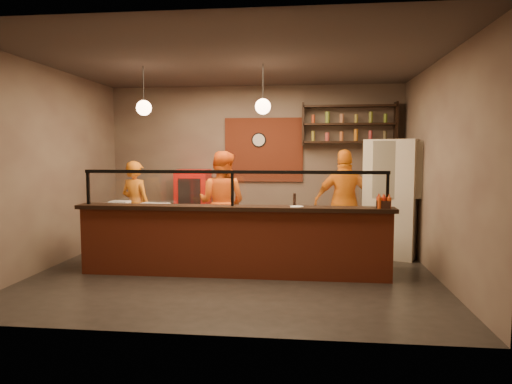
# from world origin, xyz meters

# --- Properties ---
(floor) EXTENTS (6.00, 6.00, 0.00)m
(floor) POSITION_xyz_m (0.00, 0.00, 0.00)
(floor) COLOR black
(floor) RESTS_ON ground
(ceiling) EXTENTS (6.00, 6.00, 0.00)m
(ceiling) POSITION_xyz_m (0.00, 0.00, 3.20)
(ceiling) COLOR #3C332F
(ceiling) RESTS_ON wall_back
(wall_back) EXTENTS (6.00, 0.00, 6.00)m
(wall_back) POSITION_xyz_m (0.00, 2.50, 1.60)
(wall_back) COLOR #766756
(wall_back) RESTS_ON floor
(wall_left) EXTENTS (0.00, 5.00, 5.00)m
(wall_left) POSITION_xyz_m (-3.00, 0.00, 1.60)
(wall_left) COLOR #766756
(wall_left) RESTS_ON floor
(wall_right) EXTENTS (0.00, 5.00, 5.00)m
(wall_right) POSITION_xyz_m (3.00, 0.00, 1.60)
(wall_right) COLOR #766756
(wall_right) RESTS_ON floor
(wall_front) EXTENTS (6.00, 0.00, 6.00)m
(wall_front) POSITION_xyz_m (0.00, -2.50, 1.60)
(wall_front) COLOR #766756
(wall_front) RESTS_ON floor
(brick_patch) EXTENTS (1.60, 0.04, 1.30)m
(brick_patch) POSITION_xyz_m (0.20, 2.47, 1.90)
(brick_patch) COLOR #963920
(brick_patch) RESTS_ON wall_back
(service_counter) EXTENTS (4.60, 0.25, 1.00)m
(service_counter) POSITION_xyz_m (0.00, -0.30, 0.50)
(service_counter) COLOR #963920
(service_counter) RESTS_ON floor
(counter_ledge) EXTENTS (4.70, 0.37, 0.06)m
(counter_ledge) POSITION_xyz_m (0.00, -0.30, 1.03)
(counter_ledge) COLOR black
(counter_ledge) RESTS_ON service_counter
(worktop_cabinet) EXTENTS (4.60, 0.75, 0.85)m
(worktop_cabinet) POSITION_xyz_m (0.00, 0.20, 0.42)
(worktop_cabinet) COLOR gray
(worktop_cabinet) RESTS_ON floor
(worktop) EXTENTS (4.60, 0.75, 0.05)m
(worktop) POSITION_xyz_m (0.00, 0.20, 0.88)
(worktop) COLOR silver
(worktop) RESTS_ON worktop_cabinet
(sneeze_guard) EXTENTS (4.50, 0.05, 0.52)m
(sneeze_guard) POSITION_xyz_m (0.00, -0.30, 1.37)
(sneeze_guard) COLOR white
(sneeze_guard) RESTS_ON counter_ledge
(wall_shelving) EXTENTS (1.84, 0.28, 0.85)m
(wall_shelving) POSITION_xyz_m (1.90, 2.32, 2.40)
(wall_shelving) COLOR black
(wall_shelving) RESTS_ON wall_back
(wall_clock) EXTENTS (0.30, 0.04, 0.30)m
(wall_clock) POSITION_xyz_m (0.10, 2.46, 2.10)
(wall_clock) COLOR black
(wall_clock) RESTS_ON wall_back
(pendant_left) EXTENTS (0.24, 0.24, 0.77)m
(pendant_left) POSITION_xyz_m (-1.50, 0.20, 2.55)
(pendant_left) COLOR black
(pendant_left) RESTS_ON ceiling
(pendant_right) EXTENTS (0.24, 0.24, 0.77)m
(pendant_right) POSITION_xyz_m (0.40, 0.20, 2.55)
(pendant_right) COLOR black
(pendant_right) RESTS_ON ceiling
(cook_left) EXTENTS (0.72, 0.59, 1.69)m
(cook_left) POSITION_xyz_m (-2.05, 1.18, 0.85)
(cook_left) COLOR orange
(cook_left) RESTS_ON floor
(cook_mid) EXTENTS (1.05, 0.90, 1.87)m
(cook_mid) POSITION_xyz_m (-0.44, 1.19, 0.93)
(cook_mid) COLOR orange
(cook_mid) RESTS_ON floor
(cook_right) EXTENTS (1.14, 0.54, 1.90)m
(cook_right) POSITION_xyz_m (1.78, 1.45, 0.95)
(cook_right) COLOR orange
(cook_right) RESTS_ON floor
(fridge) EXTENTS (1.11, 1.07, 2.07)m
(fridge) POSITION_xyz_m (2.60, 1.40, 1.03)
(fridge) COLOR beige
(fridge) RESTS_ON floor
(red_cooler) EXTENTS (0.64, 0.59, 1.50)m
(red_cooler) POSITION_xyz_m (-1.21, 2.15, 0.75)
(red_cooler) COLOR red
(red_cooler) RESTS_ON floor
(pizza_dough) EXTENTS (0.61, 0.61, 0.01)m
(pizza_dough) POSITION_xyz_m (-0.30, 0.30, 0.91)
(pizza_dough) COLOR beige
(pizza_dough) RESTS_ON worktop
(prep_tub_a) EXTENTS (0.27, 0.22, 0.13)m
(prep_tub_a) POSITION_xyz_m (-1.23, 0.14, 0.97)
(prep_tub_a) COLOR silver
(prep_tub_a) RESTS_ON worktop
(prep_tub_b) EXTENTS (0.30, 0.24, 0.15)m
(prep_tub_b) POSITION_xyz_m (-1.98, 0.29, 0.97)
(prep_tub_b) COLOR silver
(prep_tub_b) RESTS_ON worktop
(prep_tub_c) EXTENTS (0.34, 0.29, 0.15)m
(prep_tub_c) POSITION_xyz_m (-1.38, 0.03, 0.97)
(prep_tub_c) COLOR silver
(prep_tub_c) RESTS_ON worktop
(rolling_pin) EXTENTS (0.34, 0.20, 0.06)m
(rolling_pin) POSITION_xyz_m (-0.67, 0.23, 0.93)
(rolling_pin) COLOR gold
(rolling_pin) RESTS_ON worktop
(condiment_caddy) EXTENTS (0.23, 0.19, 0.11)m
(condiment_caddy) POSITION_xyz_m (2.17, -0.33, 1.11)
(condiment_caddy) COLOR black
(condiment_caddy) RESTS_ON counter_ledge
(pepper_mill) EXTENTS (0.04, 0.04, 0.19)m
(pepper_mill) POSITION_xyz_m (0.91, -0.21, 1.15)
(pepper_mill) COLOR black
(pepper_mill) RESTS_ON counter_ledge
(small_plate) EXTENTS (0.25, 0.25, 0.01)m
(small_plate) POSITION_xyz_m (0.94, -0.35, 1.07)
(small_plate) COLOR silver
(small_plate) RESTS_ON counter_ledge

